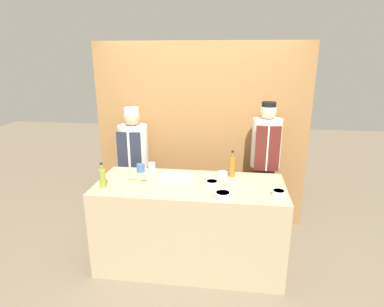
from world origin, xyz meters
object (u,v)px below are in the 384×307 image
object	(u,v)px
wooden_spoon	(139,179)
sauce_bowl_white	(222,174)
sauce_bowl_orange	(212,183)
chef_left	(134,164)
bottle_oil	(102,178)
chef_right	(265,165)
cutting_board	(177,178)
sauce_bowl_brown	(223,194)
sauce_bowl_green	(279,193)
cup_blue	(141,168)
cup_cream	(152,167)
bottle_amber	(232,166)

from	to	relation	value
wooden_spoon	sauce_bowl_white	bearing A→B (deg)	15.22
sauce_bowl_orange	chef_left	size ratio (longest dim) A/B	0.08
bottle_oil	chef_right	xyz separation A→B (m)	(1.70, 0.94, -0.12)
cutting_board	chef_left	xyz separation A→B (m)	(-0.67, 0.62, -0.09)
sauce_bowl_brown	sauce_bowl_green	size ratio (longest dim) A/B	1.22
sauce_bowl_green	bottle_oil	size ratio (longest dim) A/B	0.50
sauce_bowl_green	chef_left	distance (m)	1.95
cup_blue	chef_right	distance (m)	1.52
sauce_bowl_white	sauce_bowl_orange	size ratio (longest dim) A/B	0.83
wooden_spoon	chef_left	xyz separation A→B (m)	(-0.28, 0.72, -0.09)
sauce_bowl_green	chef_right	distance (m)	0.93
sauce_bowl_white	sauce_bowl_green	world-z (taller)	sauce_bowl_green
sauce_bowl_orange	chef_right	bearing A→B (deg)	51.11
sauce_bowl_orange	chef_left	xyz separation A→B (m)	(-1.06, 0.75, -0.11)
bottle_oil	sauce_bowl_green	bearing A→B (deg)	0.36
chef_left	cup_cream	bearing A→B (deg)	-51.08
sauce_bowl_brown	cutting_board	bearing A→B (deg)	141.22
cup_cream	chef_left	xyz separation A→B (m)	(-0.34, 0.43, -0.13)
sauce_bowl_white	cup_cream	distance (m)	0.81
sauce_bowl_green	sauce_bowl_orange	distance (m)	0.67
chef_left	bottle_amber	bearing A→B (deg)	-20.63
wooden_spoon	chef_right	size ratio (longest dim) A/B	0.13
sauce_bowl_white	cup_cream	xyz separation A→B (m)	(-0.81, 0.05, 0.02)
sauce_bowl_orange	cup_blue	distance (m)	0.89
bottle_amber	wooden_spoon	size ratio (longest dim) A/B	1.38
sauce_bowl_green	cup_blue	bearing A→B (deg)	162.62
cup_blue	cup_cream	size ratio (longest dim) A/B	0.92
sauce_bowl_orange	chef_right	xyz separation A→B (m)	(0.60, 0.75, -0.05)
sauce_bowl_white	cutting_board	bearing A→B (deg)	-163.65
cutting_board	wooden_spoon	world-z (taller)	wooden_spoon
sauce_bowl_green	bottle_oil	bearing A→B (deg)	-179.64
sauce_bowl_white	sauce_bowl_green	bearing A→B (deg)	-38.88
sauce_bowl_orange	bottle_amber	distance (m)	0.35
sauce_bowl_brown	cup_blue	xyz separation A→B (m)	(-0.96, 0.57, 0.02)
sauce_bowl_orange	cup_cream	xyz separation A→B (m)	(-0.72, 0.32, 0.02)
sauce_bowl_green	wooden_spoon	distance (m)	1.45
sauce_bowl_green	bottle_oil	world-z (taller)	bottle_oil
sauce_bowl_white	bottle_oil	bearing A→B (deg)	-159.01
sauce_bowl_white	sauce_bowl_brown	bearing A→B (deg)	-87.34
bottle_amber	wooden_spoon	world-z (taller)	bottle_amber
bottle_amber	wooden_spoon	xyz separation A→B (m)	(-0.98, -0.24, -0.11)
sauce_bowl_brown	sauce_bowl_green	world-z (taller)	sauce_bowl_green
chef_left	sauce_bowl_green	bearing A→B (deg)	-28.42
sauce_bowl_green	wooden_spoon	bearing A→B (deg)	171.75
bottle_oil	cup_cream	xyz separation A→B (m)	(0.38, 0.51, -0.05)
bottle_oil	cup_blue	bearing A→B (deg)	61.70
chef_left	chef_right	size ratio (longest dim) A/B	0.94
bottle_amber	chef_left	xyz separation A→B (m)	(-1.26, 0.48, -0.20)
cup_cream	cutting_board	bearing A→B (deg)	-30.45
sauce_bowl_white	cup_cream	size ratio (longest dim) A/B	1.11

